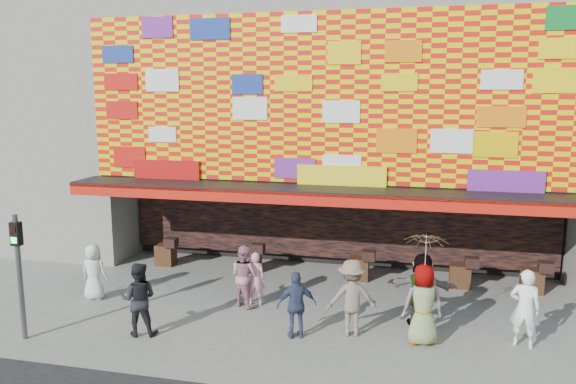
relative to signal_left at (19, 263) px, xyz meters
name	(u,v)px	position (x,y,z in m)	size (l,w,h in m)	color
ground	(295,338)	(6.20, 1.50, -1.86)	(90.00, 90.00, 0.00)	slate
shop_building	(345,107)	(6.20, 9.68, 3.37)	(15.20, 9.40, 10.00)	gray
neighbor_left	(28,86)	(-6.80, 9.50, 4.14)	(11.00, 8.00, 12.00)	gray
signal_left	(19,263)	(0.00, 0.00, 0.00)	(0.22, 0.20, 3.00)	#59595B
ped_a	(94,272)	(0.15, 2.72, -1.07)	(0.77, 0.50, 1.57)	silver
ped_b	(255,279)	(4.68, 3.32, -1.11)	(0.55, 0.36, 1.50)	pink
ped_c	(139,299)	(2.53, 0.85, -0.97)	(0.87, 0.68, 1.78)	black
ped_d	(352,298)	(7.47, 2.02, -0.93)	(1.20, 0.69, 1.85)	#7A6758
ped_e	(297,305)	(6.23, 1.55, -1.05)	(0.95, 0.40, 1.62)	#374161
ped_f	(422,289)	(9.08, 3.02, -0.94)	(1.71, 0.54, 1.84)	gray
ped_g	(423,305)	(9.11, 1.91, -0.91)	(0.93, 0.60, 1.89)	gray
ped_h	(525,308)	(11.36, 2.30, -0.95)	(0.67, 0.44, 1.83)	white
ped_i	(244,276)	(4.41, 3.21, -1.02)	(0.82, 0.64, 1.69)	#BB798C
parasol	(425,254)	(9.11, 1.91, 0.29)	(1.26, 1.27, 1.85)	beige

